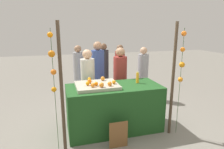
{
  "coord_description": "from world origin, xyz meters",
  "views": [
    {
      "loc": [
        -1.05,
        -3.54,
        2.05
      ],
      "look_at": [
        0.0,
        0.15,
        1.13
      ],
      "focal_mm": 31.24,
      "sensor_mm": 36.0,
      "label": 1
    }
  ],
  "objects": [
    {
      "name": "vendor_right",
      "position": [
        0.37,
        0.76,
        0.75
      ],
      "size": [
        0.32,
        0.32,
        1.6
      ],
      "color": "maroon",
      "rests_on": "ground_plane"
    },
    {
      "name": "stall_counter",
      "position": [
        0.0,
        0.0,
        0.46
      ],
      "size": [
        1.87,
        0.85,
        0.93
      ],
      "primitive_type": "cube",
      "color": "#1E4C1E",
      "rests_on": "ground_plane"
    },
    {
      "name": "orange_8",
      "position": [
        -0.13,
        -0.16,
        1.03
      ],
      "size": [
        0.09,
        0.09,
        0.09
      ],
      "primitive_type": "sphere",
      "color": "orange",
      "rests_on": "orange_tray"
    },
    {
      "name": "ground_plane",
      "position": [
        0.0,
        0.0,
        0.0
      ],
      "size": [
        24.0,
        24.0,
        0.0
      ],
      "primitive_type": "plane",
      "color": "gray"
    },
    {
      "name": "crowd_person_4",
      "position": [
        -0.01,
        1.5,
        0.79
      ],
      "size": [
        0.34,
        0.34,
        1.7
      ],
      "color": "#384C8C",
      "rests_on": "ground_plane"
    },
    {
      "name": "orange_6",
      "position": [
        -0.3,
        -0.2,
        1.03
      ],
      "size": [
        0.09,
        0.09,
        0.09
      ],
      "primitive_type": "sphere",
      "color": "orange",
      "rests_on": "orange_tray"
    },
    {
      "name": "garland_strand_right",
      "position": [
        1.15,
        -0.5,
        1.49
      ],
      "size": [
        0.12,
        0.1,
        2.05
      ],
      "color": "#2D4C23",
      "rests_on": "ground_plane"
    },
    {
      "name": "crowd_person_0",
      "position": [
        1.32,
        1.52,
        0.71
      ],
      "size": [
        0.3,
        0.3,
        1.52
      ],
      "color": "#99999E",
      "rests_on": "ground_plane"
    },
    {
      "name": "orange_tray",
      "position": [
        -0.34,
        0.04,
        0.96
      ],
      "size": [
        0.81,
        0.67,
        0.06
      ],
      "primitive_type": "cube",
      "color": "#B2AD99",
      "rests_on": "stall_counter"
    },
    {
      "name": "orange_5",
      "position": [
        -0.02,
        -0.05,
        1.02
      ],
      "size": [
        0.08,
        0.08,
        0.08
      ],
      "primitive_type": "sphere",
      "color": "orange",
      "rests_on": "orange_tray"
    },
    {
      "name": "crowd_person_3",
      "position": [
        0.38,
        2.47,
        0.73
      ],
      "size": [
        0.31,
        0.31,
        1.57
      ],
      "color": "#333338",
      "rests_on": "ground_plane"
    },
    {
      "name": "canopy_post_right",
      "position": [
        1.01,
        -0.46,
        1.08
      ],
      "size": [
        0.06,
        0.06,
        2.16
      ],
      "primitive_type": "cylinder",
      "color": "#473828",
      "rests_on": "ground_plane"
    },
    {
      "name": "crowd_person_2",
      "position": [
        -0.44,
        2.3,
        0.72
      ],
      "size": [
        0.31,
        0.31,
        1.54
      ],
      "color": "#99999E",
      "rests_on": "ground_plane"
    },
    {
      "name": "orange_0",
      "position": [
        -0.47,
        0.13,
        1.03
      ],
      "size": [
        0.09,
        0.09,
        0.09
      ],
      "primitive_type": "sphere",
      "color": "orange",
      "rests_on": "orange_tray"
    },
    {
      "name": "garland_strand_left",
      "position": [
        -1.13,
        -0.48,
        1.53
      ],
      "size": [
        0.1,
        0.1,
        2.05
      ],
      "color": "#2D4C23",
      "rests_on": "ground_plane"
    },
    {
      "name": "chalkboard_sign",
      "position": [
        -0.11,
        -0.65,
        0.24
      ],
      "size": [
        0.33,
        0.03,
        0.49
      ],
      "color": "brown",
      "rests_on": "ground_plane"
    },
    {
      "name": "orange_4",
      "position": [
        -0.45,
        -0.15,
        1.03
      ],
      "size": [
        0.08,
        0.08,
        0.08
      ],
      "primitive_type": "sphere",
      "color": "orange",
      "rests_on": "orange_tray"
    },
    {
      "name": "juice_bottle",
      "position": [
        0.53,
        0.08,
        1.04
      ],
      "size": [
        0.06,
        0.06,
        0.23
      ],
      "color": "#FBA322",
      "rests_on": "stall_counter"
    },
    {
      "name": "orange_1",
      "position": [
        -0.38,
        -0.08,
        1.02
      ],
      "size": [
        0.08,
        0.08,
        0.08
      ],
      "primitive_type": "sphere",
      "color": "orange",
      "rests_on": "orange_tray"
    },
    {
      "name": "canopy_post_left",
      "position": [
        -1.01,
        -0.46,
        1.08
      ],
      "size": [
        0.06,
        0.06,
        2.16
      ],
      "primitive_type": "cylinder",
      "color": "#473828",
      "rests_on": "ground_plane"
    },
    {
      "name": "orange_7",
      "position": [
        -0.52,
        -0.01,
        1.02
      ],
      "size": [
        0.08,
        0.08,
        0.08
      ],
      "primitive_type": "sphere",
      "color": "orange",
      "rests_on": "orange_tray"
    },
    {
      "name": "orange_2",
      "position": [
        -0.44,
        0.3,
        1.02
      ],
      "size": [
        0.07,
        0.07,
        0.07
      ],
      "primitive_type": "sphere",
      "color": "orange",
      "rests_on": "orange_tray"
    },
    {
      "name": "orange_3",
      "position": [
        -0.17,
        0.26,
        1.03
      ],
      "size": [
        0.09,
        0.09,
        0.09
      ],
      "primitive_type": "sphere",
      "color": "orange",
      "rests_on": "orange_tray"
    },
    {
      "name": "crowd_person_1",
      "position": [
        0.83,
        2.18,
        0.72
      ],
      "size": [
        0.31,
        0.31,
        1.54
      ],
      "color": "maroon",
      "rests_on": "ground_plane"
    },
    {
      "name": "vendor_left",
      "position": [
        -0.4,
        0.74,
        0.74
      ],
      "size": [
        0.32,
        0.32,
        1.58
      ],
      "color": "beige",
      "rests_on": "ground_plane"
    }
  ]
}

